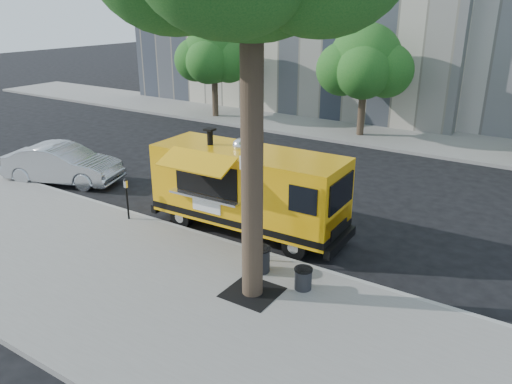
% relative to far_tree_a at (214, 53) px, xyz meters
% --- Properties ---
extents(ground, '(120.00, 120.00, 0.00)m').
position_rel_far_tree_a_xyz_m(ground, '(10.00, -12.30, -3.78)').
color(ground, black).
rests_on(ground, ground).
extents(sidewalk, '(60.00, 6.00, 0.15)m').
position_rel_far_tree_a_xyz_m(sidewalk, '(10.00, -16.30, -3.70)').
color(sidewalk, gray).
rests_on(sidewalk, ground).
extents(curb, '(60.00, 0.14, 0.16)m').
position_rel_far_tree_a_xyz_m(curb, '(10.00, -13.23, -3.70)').
color(curb, '#999993').
rests_on(curb, ground).
extents(far_sidewalk, '(60.00, 5.00, 0.15)m').
position_rel_far_tree_a_xyz_m(far_sidewalk, '(10.00, 1.20, -3.70)').
color(far_sidewalk, gray).
rests_on(far_sidewalk, ground).
extents(tree_well, '(1.20, 1.20, 0.02)m').
position_rel_far_tree_a_xyz_m(tree_well, '(12.60, -15.10, -3.62)').
color(tree_well, black).
rests_on(tree_well, sidewalk).
extents(far_tree_a, '(3.42, 3.42, 5.36)m').
position_rel_far_tree_a_xyz_m(far_tree_a, '(0.00, 0.00, 0.00)').
color(far_tree_a, '#33261C').
rests_on(far_tree_a, far_sidewalk).
extents(far_tree_b, '(3.60, 3.60, 5.50)m').
position_rel_far_tree_a_xyz_m(far_tree_b, '(9.00, 0.40, 0.06)').
color(far_tree_b, '#33261C').
rests_on(far_tree_b, far_sidewalk).
extents(sign_post, '(0.28, 0.06, 3.00)m').
position_rel_far_tree_a_xyz_m(sign_post, '(11.55, -13.85, -1.93)').
color(sign_post, silver).
rests_on(sign_post, sidewalk).
extents(parking_meter, '(0.11, 0.11, 1.33)m').
position_rel_far_tree_a_xyz_m(parking_meter, '(7.00, -13.65, -2.79)').
color(parking_meter, black).
rests_on(parking_meter, sidewalk).
extents(food_truck, '(6.15, 2.93, 2.99)m').
position_rel_far_tree_a_xyz_m(food_truck, '(10.45, -12.13, -2.37)').
color(food_truck, '#FFB00D').
rests_on(food_truck, ground).
extents(sedan, '(4.74, 2.91, 1.48)m').
position_rel_far_tree_a_xyz_m(sedan, '(2.09, -12.30, -3.04)').
color(sedan, '#B0B2B7').
rests_on(sedan, ground).
extents(trash_bin_left, '(0.54, 0.54, 0.65)m').
position_rel_far_tree_a_xyz_m(trash_bin_left, '(12.20, -14.15, -3.28)').
color(trash_bin_left, black).
rests_on(trash_bin_left, sidewalk).
extents(trash_bin_right, '(0.44, 0.44, 0.53)m').
position_rel_far_tree_a_xyz_m(trash_bin_right, '(13.50, -14.29, -3.34)').
color(trash_bin_right, black).
rests_on(trash_bin_right, sidewalk).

